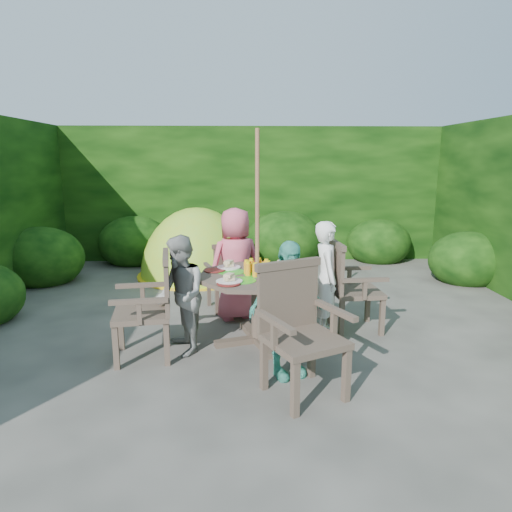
{
  "coord_description": "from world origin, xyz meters",
  "views": [
    {
      "loc": [
        -0.21,
        -5.08,
        1.9
      ],
      "look_at": [
        -0.05,
        -0.13,
        0.85
      ],
      "focal_mm": 32.0,
      "sensor_mm": 36.0,
      "label": 1
    }
  ],
  "objects_px": {
    "parasol_pole": "(257,240)",
    "child_right": "(326,278)",
    "patio_table": "(258,285)",
    "child_left": "(180,295)",
    "child_back": "(236,264)",
    "garden_chair_left": "(151,305)",
    "dome_tent": "(198,275)",
    "garden_chair_back": "(229,275)",
    "child_front": "(287,310)",
    "garden_chair_right": "(349,285)",
    "garden_chair_front": "(299,328)"
  },
  "relations": [
    {
      "from": "child_left",
      "to": "child_back",
      "type": "xyz_separation_m",
      "value": [
        0.53,
        1.0,
        0.08
      ]
    },
    {
      "from": "parasol_pole",
      "to": "garden_chair_right",
      "type": "xyz_separation_m",
      "value": [
        1.04,
        0.34,
        -0.58
      ]
    },
    {
      "from": "parasol_pole",
      "to": "child_front",
      "type": "xyz_separation_m",
      "value": [
        0.23,
        -0.77,
        -0.48
      ]
    },
    {
      "from": "patio_table",
      "to": "garden_chair_right",
      "type": "relative_size",
      "value": 1.62
    },
    {
      "from": "garden_chair_right",
      "to": "garden_chair_front",
      "type": "xyz_separation_m",
      "value": [
        -0.74,
        -1.38,
        0.03
      ]
    },
    {
      "from": "child_right",
      "to": "garden_chair_front",
      "type": "bearing_deg",
      "value": 159.72
    },
    {
      "from": "patio_table",
      "to": "garden_chair_left",
      "type": "height_order",
      "value": "garden_chair_left"
    },
    {
      "from": "child_left",
      "to": "child_front",
      "type": "bearing_deg",
      "value": 41.21
    },
    {
      "from": "child_back",
      "to": "garden_chair_right",
      "type": "bearing_deg",
      "value": 137.99
    },
    {
      "from": "garden_chair_left",
      "to": "garden_chair_back",
      "type": "height_order",
      "value": "garden_chair_left"
    },
    {
      "from": "garden_chair_front",
      "to": "dome_tent",
      "type": "height_order",
      "value": "dome_tent"
    },
    {
      "from": "child_back",
      "to": "garden_chair_front",
      "type": "bearing_deg",
      "value": 83.04
    },
    {
      "from": "child_right",
      "to": "garden_chair_left",
      "type": "bearing_deg",
      "value": 106.9
    },
    {
      "from": "parasol_pole",
      "to": "garden_chair_left",
      "type": "height_order",
      "value": "parasol_pole"
    },
    {
      "from": "parasol_pole",
      "to": "child_right",
      "type": "xyz_separation_m",
      "value": [
        0.77,
        0.23,
        -0.47
      ]
    },
    {
      "from": "parasol_pole",
      "to": "garden_chair_back",
      "type": "xyz_separation_m",
      "value": [
        -0.32,
        1.06,
        -0.64
      ]
    },
    {
      "from": "garden_chair_right",
      "to": "garden_chair_back",
      "type": "xyz_separation_m",
      "value": [
        -1.36,
        0.72,
        -0.06
      ]
    },
    {
      "from": "parasol_pole",
      "to": "garden_chair_right",
      "type": "height_order",
      "value": "parasol_pole"
    },
    {
      "from": "child_left",
      "to": "child_back",
      "type": "height_order",
      "value": "child_back"
    },
    {
      "from": "garden_chair_back",
      "to": "child_back",
      "type": "relative_size",
      "value": 0.64
    },
    {
      "from": "garden_chair_left",
      "to": "garden_chair_front",
      "type": "xyz_separation_m",
      "value": [
        1.34,
        -0.72,
        0.03
      ]
    },
    {
      "from": "garden_chair_back",
      "to": "dome_tent",
      "type": "distance_m",
      "value": 1.97
    },
    {
      "from": "child_back",
      "to": "patio_table",
      "type": "bearing_deg",
      "value": 83.79
    },
    {
      "from": "child_left",
      "to": "child_front",
      "type": "distance_m",
      "value": 1.13
    },
    {
      "from": "child_front",
      "to": "dome_tent",
      "type": "relative_size",
      "value": 0.54
    },
    {
      "from": "dome_tent",
      "to": "garden_chair_back",
      "type": "bearing_deg",
      "value": -67.81
    },
    {
      "from": "patio_table",
      "to": "dome_tent",
      "type": "height_order",
      "value": "dome_tent"
    },
    {
      "from": "garden_chair_front",
      "to": "dome_tent",
      "type": "bearing_deg",
      "value": 81.08
    },
    {
      "from": "garden_chair_back",
      "to": "child_front",
      "type": "bearing_deg",
      "value": 88.31
    },
    {
      "from": "child_left",
      "to": "dome_tent",
      "type": "bearing_deg",
      "value": 161.8
    },
    {
      "from": "child_front",
      "to": "garden_chair_left",
      "type": "bearing_deg",
      "value": 137.93
    },
    {
      "from": "child_right",
      "to": "dome_tent",
      "type": "height_order",
      "value": "child_right"
    },
    {
      "from": "garden_chair_left",
      "to": "child_right",
      "type": "bearing_deg",
      "value": 98.53
    },
    {
      "from": "garden_chair_left",
      "to": "garden_chair_back",
      "type": "distance_m",
      "value": 1.57
    },
    {
      "from": "patio_table",
      "to": "parasol_pole",
      "type": "height_order",
      "value": "parasol_pole"
    },
    {
      "from": "garden_chair_right",
      "to": "garden_chair_back",
      "type": "height_order",
      "value": "garden_chair_right"
    },
    {
      "from": "patio_table",
      "to": "garden_chair_right",
      "type": "height_order",
      "value": "garden_chair_right"
    },
    {
      "from": "garden_chair_back",
      "to": "child_right",
      "type": "height_order",
      "value": "child_right"
    },
    {
      "from": "parasol_pole",
      "to": "child_left",
      "type": "distance_m",
      "value": 0.95
    },
    {
      "from": "child_right",
      "to": "patio_table",
      "type": "bearing_deg",
      "value": 106.45
    },
    {
      "from": "garden_chair_right",
      "to": "garden_chair_front",
      "type": "relative_size",
      "value": 0.94
    },
    {
      "from": "garden_chair_front",
      "to": "child_left",
      "type": "height_order",
      "value": "child_left"
    },
    {
      "from": "child_front",
      "to": "child_back",
      "type": "bearing_deg",
      "value": 83.7
    },
    {
      "from": "parasol_pole",
      "to": "child_front",
      "type": "height_order",
      "value": "parasol_pole"
    },
    {
      "from": "patio_table",
      "to": "dome_tent",
      "type": "relative_size",
      "value": 0.7
    },
    {
      "from": "garden_chair_left",
      "to": "garden_chair_front",
      "type": "height_order",
      "value": "garden_chair_front"
    },
    {
      "from": "parasol_pole",
      "to": "child_back",
      "type": "distance_m",
      "value": 0.91
    },
    {
      "from": "child_left",
      "to": "child_back",
      "type": "bearing_deg",
      "value": 131.21
    },
    {
      "from": "garden_chair_right",
      "to": "child_back",
      "type": "xyz_separation_m",
      "value": [
        -1.27,
        0.43,
        0.15
      ]
    },
    {
      "from": "garden_chair_back",
      "to": "garden_chair_front",
      "type": "height_order",
      "value": "garden_chair_front"
    }
  ]
}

